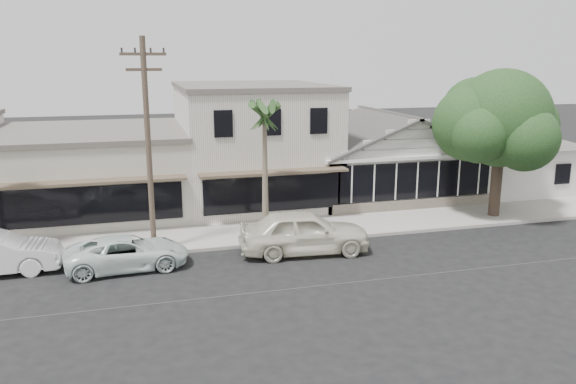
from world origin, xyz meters
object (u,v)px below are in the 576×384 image
object	(u,v)px
car_2	(127,253)
shade_tree	(498,121)
car_0	(304,232)
utility_pole	(148,143)

from	to	relation	value
car_2	shade_tree	distance (m)	19.10
car_2	car_0	bearing A→B (deg)	-94.03
utility_pole	car_2	distance (m)	4.53
utility_pole	shade_tree	world-z (taller)	utility_pole
utility_pole	car_0	distance (m)	7.47
utility_pole	car_2	bearing A→B (deg)	-125.32
car_0	shade_tree	distance (m)	12.17
car_0	car_2	distance (m)	7.29
utility_pole	car_0	size ratio (longest dim) A/B	1.63
car_2	shade_tree	bearing A→B (deg)	-84.97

